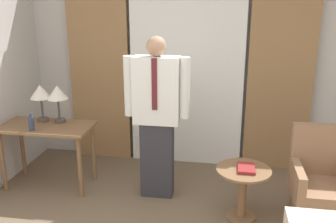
% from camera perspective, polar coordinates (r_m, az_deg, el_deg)
% --- Properties ---
extents(wall_back, '(10.00, 0.06, 2.70)m').
position_cam_1_polar(wall_back, '(4.93, 3.03, 7.57)').
color(wall_back, beige).
rests_on(wall_back, ground_plane).
extents(curtain_sheer_center, '(1.45, 0.06, 2.58)m').
position_cam_1_polar(curtain_sheer_center, '(4.81, 2.85, 6.62)').
color(curtain_sheer_center, white).
rests_on(curtain_sheer_center, ground_plane).
extents(curtain_drape_left, '(0.80, 0.06, 2.58)m').
position_cam_1_polar(curtain_drape_left, '(5.07, -10.44, 6.90)').
color(curtain_drape_left, '#997047').
rests_on(curtain_drape_left, ground_plane).
extents(curtain_drape_right, '(0.80, 0.06, 2.58)m').
position_cam_1_polar(curtain_drape_right, '(4.83, 16.81, 5.94)').
color(curtain_drape_right, '#997047').
rests_on(curtain_drape_right, ground_plane).
extents(desk, '(1.05, 0.55, 0.75)m').
position_cam_1_polar(desk, '(4.56, -17.93, -3.50)').
color(desk, brown).
rests_on(desk, ground_plane).
extents(table_lamp_left, '(0.24, 0.24, 0.44)m').
position_cam_1_polar(table_lamp_left, '(4.59, -18.87, 2.57)').
color(table_lamp_left, '#4C4238').
rests_on(table_lamp_left, desk).
extents(table_lamp_right, '(0.24, 0.24, 0.44)m').
position_cam_1_polar(table_lamp_right, '(4.50, -16.49, 2.50)').
color(table_lamp_right, '#4C4238').
rests_on(table_lamp_right, desk).
extents(bottle_near_edge, '(0.06, 0.06, 0.19)m').
position_cam_1_polar(bottle_near_edge, '(4.38, -20.11, -1.72)').
color(bottle_near_edge, '#2D3851').
rests_on(bottle_near_edge, desk).
extents(person, '(0.70, 0.23, 1.79)m').
position_cam_1_polar(person, '(4.01, -1.72, -0.29)').
color(person, '#2D2D33').
rests_on(person, ground_plane).
extents(armchair, '(0.55, 0.61, 0.94)m').
position_cam_1_polar(armchair, '(4.09, 22.05, -10.82)').
color(armchair, brown).
rests_on(armchair, ground_plane).
extents(side_table, '(0.54, 0.54, 0.55)m').
position_cam_1_polar(side_table, '(3.86, 11.31, -10.94)').
color(side_table, brown).
rests_on(side_table, ground_plane).
extents(book, '(0.17, 0.24, 0.03)m').
position_cam_1_polar(book, '(3.77, 11.85, -8.46)').
color(book, maroon).
rests_on(book, side_table).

